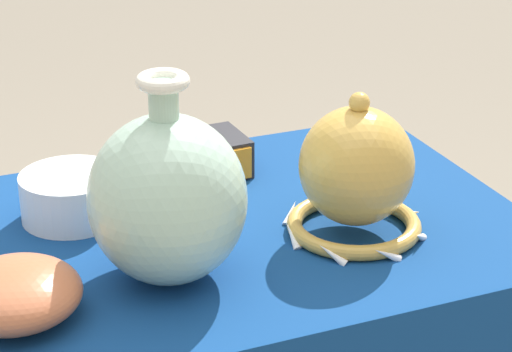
% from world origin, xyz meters
% --- Properties ---
extents(display_table, '(0.92, 0.61, 0.71)m').
position_xyz_m(display_table, '(0.00, -0.02, 0.61)').
color(display_table, olive).
rests_on(display_table, ground_plane).
extents(vase_tall_bulbous, '(0.20, 0.20, 0.28)m').
position_xyz_m(vase_tall_bulbous, '(-0.09, -0.11, 0.83)').
color(vase_tall_bulbous, '#A8CCB7').
rests_on(vase_tall_bulbous, display_table).
extents(vase_dome_bell, '(0.20, 0.20, 0.22)m').
position_xyz_m(vase_dome_bell, '(0.19, -0.09, 0.80)').
color(vase_dome_bell, gold).
rests_on(vase_dome_bell, display_table).
extents(mosaic_tile_box, '(0.13, 0.11, 0.06)m').
position_xyz_m(mosaic_tile_box, '(0.06, 0.18, 0.74)').
color(mosaic_tile_box, '#232328').
rests_on(mosaic_tile_box, display_table).
extents(bowl_shallow_terracotta, '(0.16, 0.16, 0.07)m').
position_xyz_m(bowl_shallow_terracotta, '(-0.29, -0.14, 0.75)').
color(bowl_shallow_terracotta, '#BC6642').
rests_on(bowl_shallow_terracotta, display_table).
extents(pot_squat_porcelain, '(0.15, 0.15, 0.07)m').
position_xyz_m(pot_squat_porcelain, '(-0.17, 0.11, 0.75)').
color(pot_squat_porcelain, white).
rests_on(pot_squat_porcelain, display_table).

